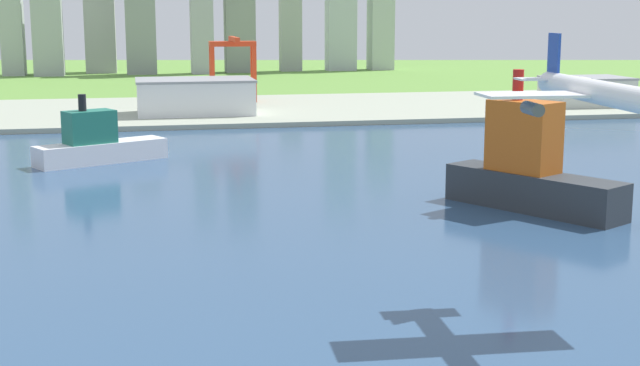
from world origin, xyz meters
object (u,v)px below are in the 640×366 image
at_px(port_crane_red, 233,55).
at_px(container_barge, 530,171).
at_px(warehouse_annex, 586,91).
at_px(airplane_landing, 596,93).
at_px(warehouse_main, 195,96).
at_px(ferry_boat, 97,144).

bearing_deg(port_crane_red, container_barge, -80.37).
relative_size(container_barge, warehouse_annex, 1.17).
bearing_deg(port_crane_red, airplane_landing, -86.86).
bearing_deg(warehouse_main, ferry_boat, -108.48).
xyz_separation_m(ferry_boat, warehouse_main, (43.71, 130.82, 4.29)).
relative_size(port_crane_red, warehouse_annex, 0.85).
relative_size(airplane_landing, warehouse_annex, 1.05).
bearing_deg(warehouse_annex, airplane_landing, -117.58).
height_order(container_barge, warehouse_main, container_barge).
distance_m(airplane_landing, warehouse_annex, 361.29).
bearing_deg(airplane_landing, ferry_boat, 115.28).
bearing_deg(ferry_boat, port_crane_red, 69.58).
height_order(port_crane_red, warehouse_annex, port_crane_red).
relative_size(port_crane_red, warehouse_main, 0.63).
height_order(airplane_landing, ferry_boat, airplane_landing).
xyz_separation_m(airplane_landing, warehouse_main, (-46.01, 320.81, -28.95)).
height_order(warehouse_main, warehouse_annex, warehouse_main).
distance_m(port_crane_red, warehouse_main, 62.89).
xyz_separation_m(ferry_boat, port_crane_red, (69.10, 185.56, 22.02)).
bearing_deg(warehouse_annex, container_barge, -120.71).
bearing_deg(container_barge, port_crane_red, 99.63).
relative_size(ferry_boat, warehouse_main, 0.81).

